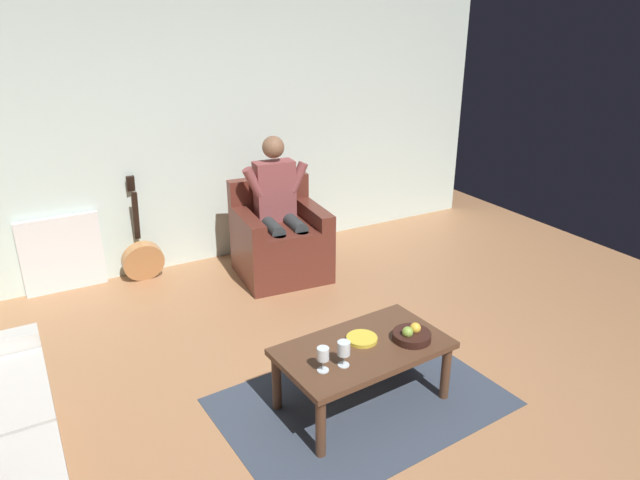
% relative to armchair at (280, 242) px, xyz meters
% --- Properties ---
extents(ground_plane, '(7.14, 7.14, 0.00)m').
position_rel_armchair_xyz_m(ground_plane, '(0.28, 2.29, -0.33)').
color(ground_plane, '#A6734C').
extents(wall_back, '(6.00, 0.06, 2.57)m').
position_rel_armchair_xyz_m(wall_back, '(0.28, -0.72, 0.96)').
color(wall_back, silver).
rests_on(wall_back, ground).
extents(rug, '(1.83, 1.32, 0.01)m').
position_rel_armchair_xyz_m(rug, '(0.38, 2.00, -0.32)').
color(rug, '#363E4D').
rests_on(rug, ground).
extents(armchair, '(0.84, 0.81, 0.88)m').
position_rel_armchair_xyz_m(armchair, '(0.00, 0.00, 0.00)').
color(armchair, '#5B281E').
rests_on(armchair, ground).
extents(person_seated, '(0.63, 0.58, 1.30)m').
position_rel_armchair_xyz_m(person_seated, '(0.00, 0.00, 0.37)').
color(person_seated, brown).
rests_on(person_seated, ground).
extents(coffee_table, '(1.09, 0.67, 0.42)m').
position_rel_armchair_xyz_m(coffee_table, '(0.38, 2.00, 0.04)').
color(coffee_table, '#523422').
rests_on(coffee_table, ground).
extents(guitar, '(0.37, 0.24, 0.97)m').
position_rel_armchair_xyz_m(guitar, '(1.16, -0.51, -0.10)').
color(guitar, '#BA7D49').
rests_on(guitar, ground).
extents(radiator, '(0.68, 0.06, 0.69)m').
position_rel_armchair_xyz_m(radiator, '(1.81, -0.65, 0.02)').
color(radiator, white).
rests_on(radiator, ground).
extents(wine_glass_near, '(0.08, 0.08, 0.16)m').
position_rel_armchair_xyz_m(wine_glass_near, '(0.60, 2.11, 0.20)').
color(wine_glass_near, silver).
rests_on(wine_glass_near, coffee_table).
extents(wine_glass_far, '(0.07, 0.07, 0.15)m').
position_rel_armchair_xyz_m(wine_glass_far, '(0.73, 2.10, 0.20)').
color(wine_glass_far, silver).
rests_on(wine_glass_far, coffee_table).
extents(fruit_bowl, '(0.24, 0.24, 0.11)m').
position_rel_armchair_xyz_m(fruit_bowl, '(0.08, 2.08, 0.13)').
color(fruit_bowl, '#311914').
rests_on(fruit_bowl, coffee_table).
extents(decorative_dish, '(0.20, 0.20, 0.02)m').
position_rel_armchair_xyz_m(decorative_dish, '(0.36, 1.94, 0.11)').
color(decorative_dish, gold).
rests_on(decorative_dish, coffee_table).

